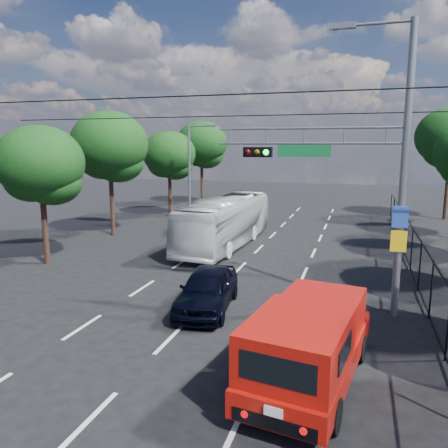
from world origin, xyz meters
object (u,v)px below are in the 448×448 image
at_px(signal_mast, 365,159).
at_px(navy_hatchback, 207,289).
at_px(white_van, 189,223).
at_px(red_pickup, 310,342).
at_px(white_bus, 226,221).

bearing_deg(signal_mast, navy_hatchback, -165.28).
height_order(navy_hatchback, white_van, navy_hatchback).
relative_size(signal_mast, white_van, 2.58).
relative_size(signal_mast, red_pickup, 1.65).
bearing_deg(navy_hatchback, red_pickup, -51.20).
height_order(red_pickup, white_van, red_pickup).
distance_m(red_pickup, navy_hatchback, 5.61).
relative_size(signal_mast, navy_hatchback, 2.23).
distance_m(signal_mast, white_van, 16.24).
bearing_deg(white_van, signal_mast, -52.72).
bearing_deg(red_pickup, white_van, 120.48).
distance_m(signal_mast, white_bus, 11.64).
relative_size(navy_hatchback, white_bus, 0.42).
relative_size(white_bus, white_van, 2.75).
distance_m(white_bus, white_van, 4.66).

